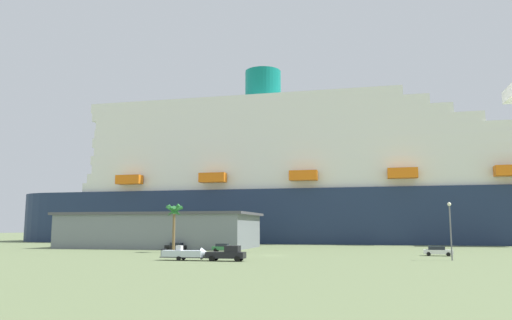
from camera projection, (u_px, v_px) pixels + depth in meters
The scene contains 10 objects.
ground_plane at pixel (301, 248), 113.66m from camera, with size 600.00×600.00×0.00m, color #66754C.
cruise_ship at pixel (345, 186), 155.60m from camera, with size 233.72×38.29×63.81m.
terminal_building at pixel (161, 230), 117.96m from camera, with size 45.89×23.15×8.21m.
pickup_truck at pixel (227, 254), 70.84m from camera, with size 5.62×2.33×2.20m.
small_boat_on_trailer at pixel (187, 254), 72.19m from camera, with size 8.45×2.15×2.15m.
palm_tree at pixel (174, 214), 96.20m from camera, with size 3.39×3.50×9.35m.
street_lamp at pixel (450, 223), 72.83m from camera, with size 0.56×0.56×8.50m.
parked_car_black_coupe at pixel (176, 246), 104.65m from camera, with size 4.54×2.43×1.58m.
parked_car_white_van at pixel (438, 251), 83.74m from camera, with size 4.87×2.36×1.58m.
parked_car_green_wagon at pixel (223, 247), 98.56m from camera, with size 4.39×2.19×1.58m.
Camera 1 is at (17.21, -84.54, 4.81)m, focal length 34.65 mm.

